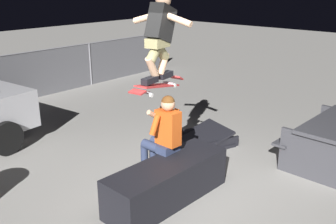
{
  "coord_description": "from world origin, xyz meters",
  "views": [
    {
      "loc": [
        -3.74,
        -3.08,
        2.87
      ],
      "look_at": [
        0.03,
        0.23,
        1.16
      ],
      "focal_mm": 41.1,
      "sensor_mm": 36.0,
      "label": 1
    }
  ],
  "objects_px": {
    "skateboard": "(158,86)",
    "picnic_table_back": "(335,136)",
    "kicker_ramp": "(198,142)",
    "ledge_box_main": "(167,182)",
    "person_sitting_on_ledge": "(162,135)",
    "skater_airborne": "(160,33)"
  },
  "relations": [
    {
      "from": "skateboard",
      "to": "picnic_table_back",
      "type": "distance_m",
      "value": 3.14
    },
    {
      "from": "skateboard",
      "to": "kicker_ramp",
      "type": "relative_size",
      "value": 0.76
    },
    {
      "from": "ledge_box_main",
      "to": "skateboard",
      "type": "xyz_separation_m",
      "value": [
        0.15,
        0.3,
        1.27
      ]
    },
    {
      "from": "person_sitting_on_ledge",
      "to": "skater_airborne",
      "type": "height_order",
      "value": "skater_airborne"
    },
    {
      "from": "skater_airborne",
      "to": "kicker_ramp",
      "type": "xyz_separation_m",
      "value": [
        1.57,
        0.51,
        -2.17
      ]
    },
    {
      "from": "ledge_box_main",
      "to": "skater_airborne",
      "type": "height_order",
      "value": "skater_airborne"
    },
    {
      "from": "picnic_table_back",
      "to": "skater_airborne",
      "type": "bearing_deg",
      "value": 146.53
    },
    {
      "from": "person_sitting_on_ledge",
      "to": "picnic_table_back",
      "type": "distance_m",
      "value": 2.89
    },
    {
      "from": "skater_airborne",
      "to": "picnic_table_back",
      "type": "height_order",
      "value": "skater_airborne"
    },
    {
      "from": "picnic_table_back",
      "to": "person_sitting_on_ledge",
      "type": "bearing_deg",
      "value": 144.86
    },
    {
      "from": "person_sitting_on_ledge",
      "to": "kicker_ramp",
      "type": "bearing_deg",
      "value": 17.49
    },
    {
      "from": "ledge_box_main",
      "to": "kicker_ramp",
      "type": "relative_size",
      "value": 1.38
    },
    {
      "from": "person_sitting_on_ledge",
      "to": "picnic_table_back",
      "type": "xyz_separation_m",
      "value": [
        2.35,
        -1.65,
        -0.29
      ]
    },
    {
      "from": "skateboard",
      "to": "skater_airborne",
      "type": "relative_size",
      "value": 0.93
    },
    {
      "from": "ledge_box_main",
      "to": "kicker_ramp",
      "type": "distance_m",
      "value": 1.96
    },
    {
      "from": "person_sitting_on_ledge",
      "to": "skater_airborne",
      "type": "relative_size",
      "value": 1.24
    },
    {
      "from": "skateboard",
      "to": "skater_airborne",
      "type": "xyz_separation_m",
      "value": [
        0.06,
        0.01,
        0.69
      ]
    },
    {
      "from": "person_sitting_on_ledge",
      "to": "skateboard",
      "type": "xyz_separation_m",
      "value": [
        -0.14,
        -0.05,
        0.76
      ]
    },
    {
      "from": "person_sitting_on_ledge",
      "to": "kicker_ramp",
      "type": "relative_size",
      "value": 1.03
    },
    {
      "from": "ledge_box_main",
      "to": "skater_airborne",
      "type": "relative_size",
      "value": 1.68
    },
    {
      "from": "skater_airborne",
      "to": "picnic_table_back",
      "type": "bearing_deg",
      "value": -33.47
    },
    {
      "from": "ledge_box_main",
      "to": "picnic_table_back",
      "type": "xyz_separation_m",
      "value": [
        2.64,
        -1.3,
        0.22
      ]
    }
  ]
}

